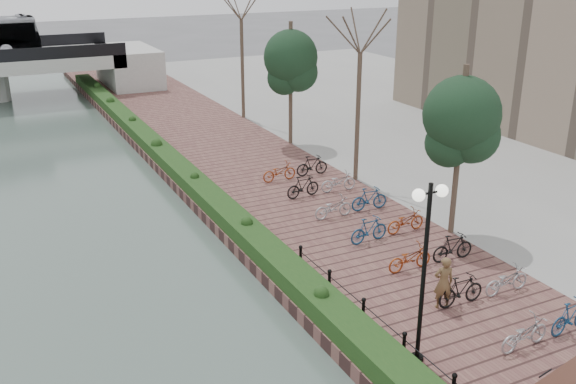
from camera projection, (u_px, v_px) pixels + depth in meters
promenade at (267, 187)px, 30.58m from camera, size 8.00×75.00×0.50m
inland_pavement at (517, 145)px, 37.23m from camera, size 24.00×75.00×0.50m
hedge at (182, 171)px, 31.07m from camera, size 1.10×56.00×0.60m
chain_fence at (427, 366)px, 16.26m from camera, size 0.10×14.10×0.70m
lamppost at (427, 236)px, 15.90m from camera, size 1.02×0.32×4.99m
pedestrian at (444, 283)px, 19.37m from camera, size 0.71×0.58×1.69m
bicycle_parking at (388, 226)px, 24.38m from camera, size 2.40×17.32×1.00m
street_trees at (400, 131)px, 27.00m from camera, size 3.20×37.12×6.80m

